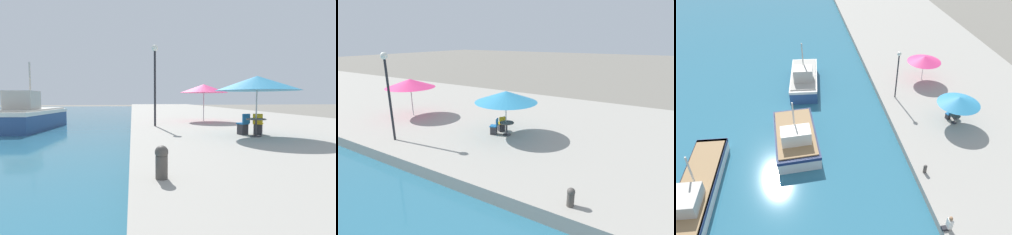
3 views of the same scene
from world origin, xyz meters
TOP-DOWN VIEW (x-y plane):
  - quay_promenade at (8.00, 37.00)m, footprint 16.00×90.00m
  - fishing_boat_near at (-14.60, 12.08)m, footprint 2.78×9.72m
  - fishing_boat_mid at (-8.05, 16.54)m, footprint 3.54×6.68m
  - fishing_boat_far at (-6.86, 25.62)m, footprint 3.15×7.15m
  - cafe_umbrella_pink at (5.14, 16.71)m, footprint 3.42×3.42m
  - cafe_umbrella_white at (5.02, 24.29)m, footprint 3.32×3.32m
  - cafe_table at (5.10, 16.63)m, footprint 0.80×0.80m
  - cafe_chair_left at (4.85, 17.31)m, footprint 0.52×0.54m
  - cafe_chair_right at (5.50, 17.24)m, footprint 0.57×0.58m
  - person_at_quay at (0.34, 6.93)m, footprint 0.55×0.36m
  - mooring_bollard at (0.63, 11.51)m, footprint 0.26×0.26m
  - lamppost at (1.36, 21.37)m, footprint 0.36×0.36m

SIDE VIEW (x-z plane):
  - quay_promenade at x=8.00m, z-range 0.00..0.60m
  - fishing_boat_near at x=-14.60m, z-range -1.00..2.47m
  - fishing_boat_mid at x=-8.05m, z-range -1.13..2.76m
  - cafe_chair_left at x=4.85m, z-range 0.47..1.38m
  - cafe_chair_right at x=5.50m, z-range 0.47..1.38m
  - mooring_bollard at x=0.63m, z-range 0.62..1.28m
  - fishing_boat_far at x=-6.86m, z-range -1.36..3.26m
  - person_at_quay at x=0.34m, z-range 0.54..1.57m
  - cafe_table at x=5.10m, z-range 0.76..1.50m
  - cafe_umbrella_pink at x=5.14m, z-range 1.54..4.02m
  - cafe_umbrella_white at x=5.02m, z-range 1.59..4.14m
  - lamppost at x=1.36m, z-range 1.41..5.97m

